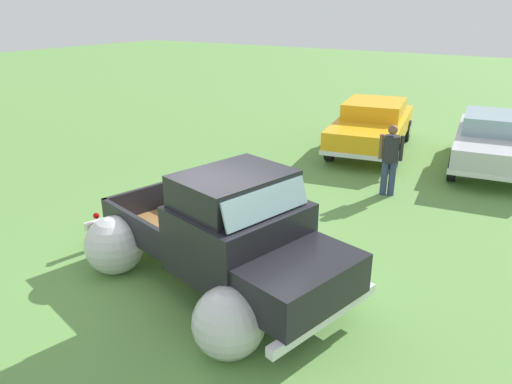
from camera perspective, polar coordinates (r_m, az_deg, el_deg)
The scene contains 5 objects.
ground_plane at distance 7.81m, azimuth -5.11°, elevation -10.24°, with size 80.00×80.00×0.00m, color #609347.
vintage_pickup_truck at distance 7.17m, azimuth -3.35°, elevation -6.27°, with size 4.93×3.54×1.96m.
show_car_0 at distance 14.79m, azimuth 13.53°, elevation 7.82°, with size 2.78×4.97×1.43m.
show_car_1 at distance 14.09m, azimuth 26.22°, elevation 5.55°, with size 2.49×4.60×1.43m.
spectator_0 at distance 11.19m, azimuth 15.51°, elevation 4.11°, with size 0.54×0.42×1.63m.
Camera 1 is at (4.20, -5.18, 4.06)m, focal length 34.03 mm.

